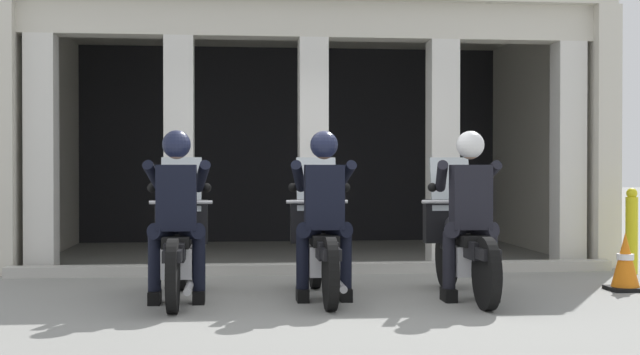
# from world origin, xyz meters

# --- Properties ---
(ground_plane) EXTENTS (80.00, 80.00, 0.00)m
(ground_plane) POSITION_xyz_m (0.00, 3.00, 0.00)
(ground_plane) COLOR gray
(station_building) EXTENTS (7.59, 4.63, 3.42)m
(station_building) POSITION_xyz_m (0.14, 4.50, 2.09)
(station_building) COLOR black
(station_building) RESTS_ON ground
(kerb_strip) EXTENTS (7.09, 0.24, 0.12)m
(kerb_strip) POSITION_xyz_m (0.14, 1.75, 0.06)
(kerb_strip) COLOR #B7B5AD
(kerb_strip) RESTS_ON ground
(motorcycle_left) EXTENTS (0.62, 2.04, 1.35)m
(motorcycle_left) POSITION_xyz_m (-1.35, -0.03, 0.50)
(motorcycle_left) COLOR black
(motorcycle_left) RESTS_ON ground
(police_officer_left) EXTENTS (0.63, 0.61, 1.58)m
(police_officer_left) POSITION_xyz_m (-1.35, -0.32, 0.94)
(police_officer_left) COLOR black
(police_officer_left) RESTS_ON ground
(motorcycle_center) EXTENTS (0.62, 2.04, 1.35)m
(motorcycle_center) POSITION_xyz_m (0.00, -0.02, 0.50)
(motorcycle_center) COLOR black
(motorcycle_center) RESTS_ON ground
(police_officer_center) EXTENTS (0.63, 0.61, 1.58)m
(police_officer_center) POSITION_xyz_m (0.00, -0.31, 0.94)
(police_officer_center) COLOR black
(police_officer_center) RESTS_ON ground
(motorcycle_right) EXTENTS (0.62, 2.04, 1.35)m
(motorcycle_right) POSITION_xyz_m (1.35, -0.15, 0.50)
(motorcycle_right) COLOR black
(motorcycle_right) RESTS_ON ground
(police_officer_right) EXTENTS (0.63, 0.61, 1.58)m
(police_officer_right) POSITION_xyz_m (1.35, -0.44, 0.94)
(police_officer_right) COLOR black
(police_officer_right) RESTS_ON ground
(traffic_cone_flank) EXTENTS (0.34, 0.34, 0.59)m
(traffic_cone_flank) POSITION_xyz_m (3.10, 0.05, 0.29)
(traffic_cone_flank) COLOR black
(traffic_cone_flank) RESTS_ON ground
(bollard_kerbside) EXTENTS (0.14, 0.14, 1.01)m
(bollard_kerbside) POSITION_xyz_m (3.80, 1.35, 0.50)
(bollard_kerbside) COLOR yellow
(bollard_kerbside) RESTS_ON ground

